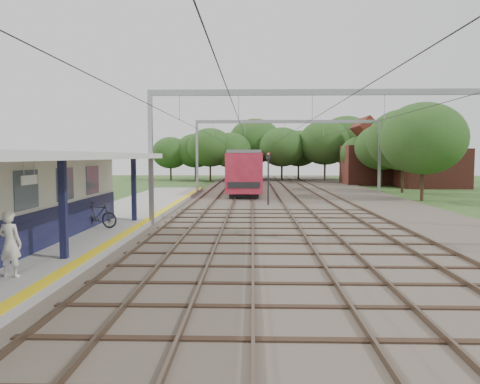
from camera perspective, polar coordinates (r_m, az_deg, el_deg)
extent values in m
plane|color=#2D4C1E|center=(9.54, 0.23, -18.18)|extent=(160.00, 160.00, 0.00)
cube|color=#473D33|center=(39.16, 7.09, -0.92)|extent=(18.00, 90.00, 0.10)
cube|color=gray|center=(24.32, -16.99, -4.03)|extent=(5.00, 52.00, 0.35)
cube|color=yellow|center=(23.68, -11.82, -3.71)|extent=(0.45, 52.00, 0.01)
cube|color=#111235|center=(17.68, -23.60, -4.46)|extent=(0.06, 18.00, 1.40)
cube|color=slate|center=(17.51, -23.72, 0.39)|extent=(0.05, 16.00, 1.30)
cube|color=#111235|center=(16.10, -20.75, -1.98)|extent=(0.22, 0.22, 3.20)
cube|color=#111235|center=(24.63, -12.81, 0.31)|extent=(0.22, 0.22, 3.20)
cube|color=silver|center=(16.83, -26.93, 3.96)|extent=(6.40, 20.00, 0.24)
cube|color=white|center=(14.24, -24.29, 1.35)|extent=(0.06, 0.85, 0.26)
cube|color=brown|center=(39.21, -4.95, -0.71)|extent=(0.07, 88.00, 0.15)
cube|color=brown|center=(39.07, -2.86, -0.72)|extent=(0.07, 88.00, 0.15)
cube|color=brown|center=(38.99, -0.56, -0.72)|extent=(0.07, 88.00, 0.15)
cube|color=brown|center=(38.96, 1.55, -0.73)|extent=(0.07, 88.00, 0.15)
cube|color=brown|center=(39.03, 4.87, -0.73)|extent=(0.07, 88.00, 0.15)
cube|color=brown|center=(39.14, 6.97, -0.73)|extent=(0.07, 88.00, 0.15)
cube|color=brown|center=(39.40, 10.11, -0.74)|extent=(0.07, 88.00, 0.15)
cube|color=brown|center=(39.64, 12.16, -0.74)|extent=(0.07, 88.00, 0.15)
cube|color=gray|center=(24.36, -10.82, 3.95)|extent=(0.22, 0.22, 7.00)
cube|color=gray|center=(24.24, 9.55, 11.91)|extent=(17.00, 0.20, 0.30)
cube|color=gray|center=(44.11, -5.26, 4.18)|extent=(0.22, 0.22, 7.00)
cube|color=gray|center=(45.37, 16.64, 4.02)|extent=(0.22, 0.22, 7.00)
cube|color=gray|center=(44.04, 5.88, 8.54)|extent=(17.00, 0.20, 0.30)
cylinder|color=black|center=(39.02, -3.95, 7.10)|extent=(0.02, 88.00, 0.02)
cylinder|color=black|center=(38.85, 0.50, 7.12)|extent=(0.02, 88.00, 0.02)
cylinder|color=black|center=(38.96, 5.99, 7.09)|extent=(0.02, 88.00, 0.02)
cylinder|color=black|center=(39.40, 11.25, 7.00)|extent=(0.02, 88.00, 0.02)
cylinder|color=#382619|center=(70.58, -6.79, 2.58)|extent=(0.28, 0.28, 2.88)
ellipsoid|color=#1F4217|center=(70.56, -6.82, 5.43)|extent=(6.72, 6.72, 5.76)
cylinder|color=#382619|center=(71.97, -1.82, 2.50)|extent=(0.28, 0.28, 2.52)
ellipsoid|color=#1F4217|center=(71.93, -1.83, 4.95)|extent=(5.88, 5.88, 5.04)
cylinder|color=#382619|center=(68.86, 3.03, 2.71)|extent=(0.28, 0.28, 3.24)
ellipsoid|color=#1F4217|center=(68.85, 3.04, 6.00)|extent=(7.56, 7.56, 6.48)
cylinder|color=#382619|center=(71.27, 7.81, 2.51)|extent=(0.28, 0.28, 2.70)
ellipsoid|color=#1F4217|center=(71.24, 7.84, 5.16)|extent=(6.30, 6.30, 5.40)
cylinder|color=#382619|center=(49.00, 18.50, 1.37)|extent=(0.28, 0.28, 2.52)
ellipsoid|color=#1F4217|center=(48.94, 18.59, 4.98)|extent=(5.88, 5.88, 5.04)
cylinder|color=#382619|center=(64.56, 14.79, 2.29)|extent=(0.28, 0.28, 2.88)
ellipsoid|color=#1F4217|center=(64.54, 14.85, 5.42)|extent=(6.72, 6.72, 5.76)
cube|color=brown|center=(58.64, 22.33, 2.70)|extent=(7.00, 6.00, 4.50)
cube|color=maroon|center=(58.64, 22.42, 5.78)|extent=(4.99, 6.12, 4.99)
cube|color=brown|center=(62.83, 16.11, 3.18)|extent=(8.00, 6.00, 5.00)
cube|color=maroon|center=(62.86, 16.18, 6.28)|extent=(5.52, 6.12, 5.52)
imported|color=white|center=(14.33, -26.24, -5.67)|extent=(0.73, 0.55, 1.84)
imported|color=black|center=(22.57, -16.98, -2.70)|extent=(2.06, 1.01, 1.19)
cube|color=black|center=(47.56, 0.68, 0.38)|extent=(2.46, 17.57, 0.44)
cube|color=#A3182E|center=(47.46, 0.68, 2.69)|extent=(3.08, 19.10, 3.37)
cube|color=black|center=(47.46, 0.68, 3.12)|extent=(3.12, 17.57, 0.95)
cube|color=slate|center=(47.44, 0.68, 4.87)|extent=(2.83, 19.10, 0.28)
cube|color=black|center=(67.22, 0.93, 1.56)|extent=(2.46, 17.57, 0.44)
cube|color=#A3182E|center=(67.15, 0.93, 3.19)|extent=(3.08, 19.10, 3.37)
cube|color=black|center=(67.15, 0.93, 3.50)|extent=(3.12, 17.57, 0.95)
cube|color=slate|center=(67.14, 0.93, 4.73)|extent=(2.83, 19.10, 0.28)
cylinder|color=black|center=(34.10, 3.46, 1.25)|extent=(0.14, 0.14, 3.57)
cube|color=black|center=(34.05, 3.47, 4.42)|extent=(0.29, 0.20, 0.49)
sphere|color=red|center=(33.95, 3.48, 4.67)|extent=(0.12, 0.12, 0.12)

